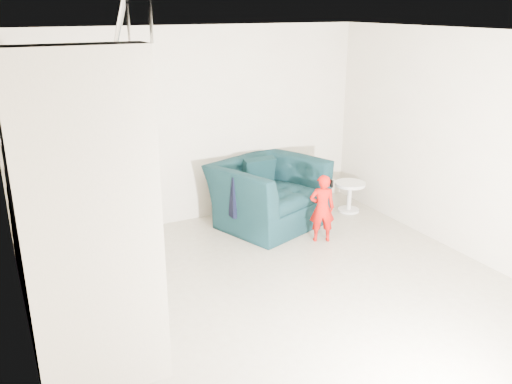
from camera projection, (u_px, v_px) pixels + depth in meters
floor at (296, 305)px, 5.60m from camera, size 5.50×5.50×0.00m
ceiling at (303, 34)px, 4.72m from camera, size 5.50×5.50×0.00m
back_wall at (196, 127)px, 7.47m from camera, size 5.00×0.00×5.00m
left_wall at (16, 228)px, 4.09m from camera, size 0.00×5.50×5.50m
right_wall at (485, 151)px, 6.23m from camera, size 0.00×5.50×5.50m
armchair at (268, 194)px, 7.54m from camera, size 1.72×1.61×0.91m
toddler at (322, 208)px, 7.00m from camera, size 0.39×0.33×0.90m
side_table at (350, 192)px, 8.06m from camera, size 0.45×0.45×0.45m
staircase at (77, 238)px, 4.90m from camera, size 1.02×3.03×3.62m
cushion at (258, 173)px, 7.65m from camera, size 0.46×0.22×0.46m
throw at (227, 193)px, 7.22m from camera, size 0.05×0.51×0.57m
phone at (332, 183)px, 6.90m from camera, size 0.02×0.05×0.10m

